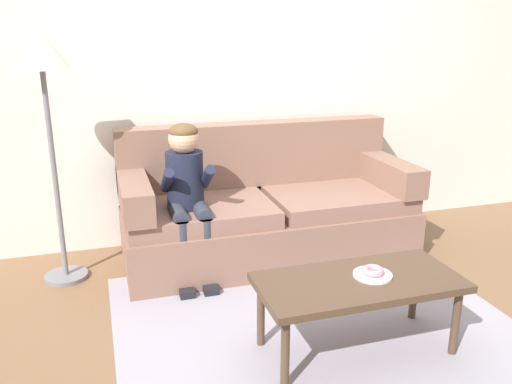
% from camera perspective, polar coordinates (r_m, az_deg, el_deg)
% --- Properties ---
extents(ground, '(10.00, 10.00, 0.00)m').
position_cam_1_polar(ground, '(3.48, 4.81, -12.19)').
color(ground, brown).
extents(wall_back, '(8.00, 0.10, 2.80)m').
position_cam_1_polar(wall_back, '(4.37, -1.71, 13.23)').
color(wall_back, silver).
rests_on(wall_back, ground).
extents(area_rug, '(2.35, 1.96, 0.01)m').
position_cam_1_polar(area_rug, '(3.28, 6.48, -14.12)').
color(area_rug, '#9993A3').
rests_on(area_rug, ground).
extents(couch, '(2.19, 0.90, 1.00)m').
position_cam_1_polar(couch, '(4.08, 1.13, -2.10)').
color(couch, '#846051').
rests_on(couch, ground).
extents(coffee_table, '(1.09, 0.51, 0.44)m').
position_cam_1_polar(coffee_table, '(2.90, 11.09, -10.06)').
color(coffee_table, '#4C3828').
rests_on(coffee_table, ground).
extents(person_child, '(0.34, 0.58, 1.10)m').
position_cam_1_polar(person_child, '(3.64, -7.50, 0.57)').
color(person_child, '#1E2338').
rests_on(person_child, ground).
extents(plate, '(0.21, 0.21, 0.01)m').
position_cam_1_polar(plate, '(2.92, 12.53, -8.78)').
color(plate, white).
rests_on(plate, coffee_table).
extents(donut, '(0.16, 0.16, 0.04)m').
position_cam_1_polar(donut, '(2.91, 12.56, -8.34)').
color(donut, pink).
rests_on(donut, plate).
extents(toy_controller, '(0.23, 0.09, 0.05)m').
position_cam_1_polar(toy_controller, '(3.66, 10.98, -10.44)').
color(toy_controller, gold).
rests_on(toy_controller, ground).
extents(floor_lamp, '(0.36, 0.36, 1.72)m').
position_cam_1_polar(floor_lamp, '(3.69, -22.15, 11.90)').
color(floor_lamp, slate).
rests_on(floor_lamp, ground).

